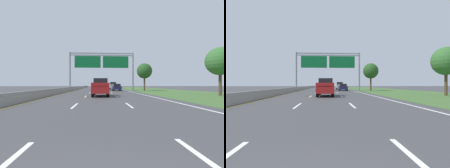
% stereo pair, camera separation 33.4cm
% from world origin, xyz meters
% --- Properties ---
extents(ground_plane, '(220.00, 220.00, 0.00)m').
position_xyz_m(ground_plane, '(0.00, 35.00, 0.00)').
color(ground_plane, '#3D3D3F').
extents(lane_striping, '(11.96, 106.00, 0.01)m').
position_xyz_m(lane_striping, '(0.00, 34.54, 0.00)').
color(lane_striping, white).
rests_on(lane_striping, ground).
extents(grass_verge_right, '(14.00, 110.00, 0.02)m').
position_xyz_m(grass_verge_right, '(13.95, 35.00, 0.01)').
color(grass_verge_right, '#3D602D').
rests_on(grass_verge_right, ground).
extents(median_barrier_concrete, '(0.60, 110.00, 0.85)m').
position_xyz_m(median_barrier_concrete, '(-6.60, 35.00, 0.35)').
color(median_barrier_concrete, gray).
rests_on(median_barrier_concrete, ground).
extents(overhead_sign_gantry, '(15.06, 0.42, 8.93)m').
position_xyz_m(overhead_sign_gantry, '(0.30, 39.56, 6.33)').
color(overhead_sign_gantry, gray).
rests_on(overhead_sign_gantry, ground).
extents(pickup_truck_red, '(2.08, 5.43, 2.20)m').
position_xyz_m(pickup_truck_red, '(-0.07, 20.09, 1.07)').
color(pickup_truck_red, maroon).
rests_on(pickup_truck_red, ground).
extents(car_gold_centre_lane_suv, '(2.03, 4.75, 2.11)m').
position_xyz_m(car_gold_centre_lane_suv, '(-0.03, 37.55, 1.10)').
color(car_gold_centre_lane_suv, '#A38438').
rests_on(car_gold_centre_lane_suv, ground).
extents(car_navy_right_lane_sedan, '(1.85, 4.41, 1.57)m').
position_xyz_m(car_navy_right_lane_sedan, '(3.66, 38.43, 0.82)').
color(car_navy_right_lane_sedan, '#161E47').
rests_on(car_navy_right_lane_sedan, ground).
extents(car_silver_right_lane_suv, '(1.92, 4.71, 2.11)m').
position_xyz_m(car_silver_right_lane_suv, '(3.62, 49.13, 1.10)').
color(car_silver_right_lane_suv, '#B2B5BA').
rests_on(car_silver_right_lane_suv, ground).
extents(roadside_tree_near, '(3.57, 3.57, 6.19)m').
position_xyz_m(roadside_tree_near, '(15.14, 19.88, 4.38)').
color(roadside_tree_near, '#4C3823').
rests_on(roadside_tree_near, ground).
extents(roadside_tree_mid, '(3.38, 3.38, 6.11)m').
position_xyz_m(roadside_tree_mid, '(9.72, 36.86, 4.39)').
color(roadside_tree_mid, '#4C3823').
rests_on(roadside_tree_mid, ground).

